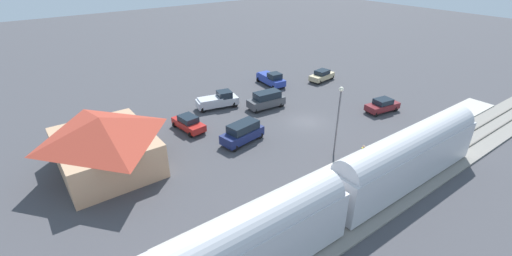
% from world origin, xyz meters
% --- Properties ---
extents(ground_plane, '(200.00, 200.00, 0.00)m').
position_xyz_m(ground_plane, '(0.00, 0.00, 0.00)').
color(ground_plane, '#424247').
extents(railway_track, '(4.80, 70.00, 0.30)m').
position_xyz_m(railway_track, '(-14.00, 0.00, 0.09)').
color(railway_track, gray).
rests_on(railway_track, ground).
extents(platform, '(3.20, 46.00, 0.30)m').
position_xyz_m(platform, '(-10.00, 0.00, 0.15)').
color(platform, '#B7B2A8').
rests_on(platform, ground).
extents(station_building, '(10.64, 8.79, 5.28)m').
position_xyz_m(station_building, '(4.00, 22.00, 2.75)').
color(station_building, tan).
rests_on(station_building, ground).
extents(pedestrian_on_platform, '(0.36, 0.36, 1.71)m').
position_xyz_m(pedestrian_on_platform, '(-9.88, 2.13, 1.28)').
color(pedestrian_on_platform, '#333338').
rests_on(pedestrian_on_platform, platform).
extents(sedan_tan, '(2.46, 4.72, 1.74)m').
position_xyz_m(sedan_tan, '(9.37, -12.31, 0.88)').
color(sedan_tan, '#C6B284').
rests_on(sedan_tan, ground).
extents(suv_navy, '(2.77, 5.16, 2.22)m').
position_xyz_m(suv_navy, '(0.55, 8.96, 1.15)').
color(suv_navy, navy).
rests_on(suv_navy, ground).
extents(sedan_red, '(4.68, 2.66, 1.74)m').
position_xyz_m(sedan_red, '(6.53, 12.37, 0.88)').
color(sedan_red, red).
rests_on(sedan_red, ground).
extents(suv_charcoal, '(2.37, 5.05, 2.22)m').
position_xyz_m(suv_charcoal, '(6.20, 1.29, 1.15)').
color(suv_charcoal, '#47494F').
rests_on(suv_charcoal, ground).
extents(pickup_blue, '(5.56, 2.87, 2.14)m').
position_xyz_m(pickup_blue, '(12.59, -4.62, 1.03)').
color(pickup_blue, '#283D9E').
rests_on(pickup_blue, ground).
extents(pickup_silver, '(3.05, 5.69, 2.14)m').
position_xyz_m(pickup_silver, '(10.05, 6.34, 1.03)').
color(pickup_silver, silver).
rests_on(pickup_silver, ground).
extents(sedan_maroon, '(2.48, 4.72, 1.74)m').
position_xyz_m(sedan_maroon, '(-3.57, -9.88, 0.88)').
color(sedan_maroon, maroon).
rests_on(sedan_maroon, ground).
extents(light_pole_near_platform, '(0.44, 0.44, 7.33)m').
position_xyz_m(light_pole_near_platform, '(-7.20, 3.11, 4.65)').
color(light_pole_near_platform, '#515156').
rests_on(light_pole_near_platform, ground).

